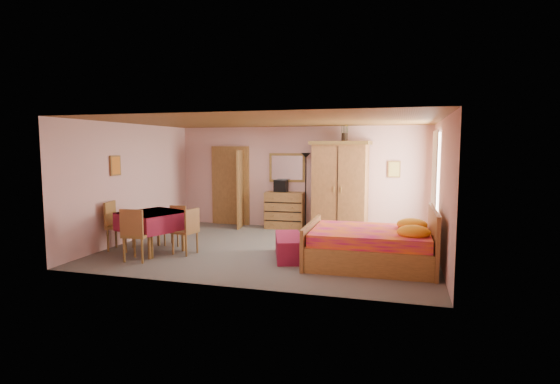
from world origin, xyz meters
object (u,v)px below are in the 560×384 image
(wardrobe, at_px, (340,187))
(bed, at_px, (370,236))
(sunflower_vase, at_px, (345,130))
(chest_of_drawers, at_px, (285,210))
(bench, at_px, (289,247))
(chair_north, at_px, (174,226))
(dining_table, at_px, (154,232))
(wall_mirror, at_px, (287,168))
(chair_west, at_px, (120,226))
(floor_lamp, at_px, (306,191))
(stereo, at_px, (281,186))
(chair_east, at_px, (185,231))
(chair_south, at_px, (138,234))

(wardrobe, height_order, bed, wardrobe)
(sunflower_vase, bearing_deg, bed, -73.43)
(chest_of_drawers, relative_size, bed, 0.44)
(chest_of_drawers, relative_size, bench, 0.79)
(chest_of_drawers, bearing_deg, chair_north, -127.71)
(dining_table, bearing_deg, wall_mirror, 61.37)
(chair_north, xyz_separation_m, chair_west, (-0.84, -0.69, 0.08))
(chair_west, bearing_deg, floor_lamp, 123.71)
(wall_mirror, bearing_deg, chest_of_drawers, -92.47)
(chest_of_drawers, relative_size, sunflower_vase, 1.84)
(chair_north, height_order, chair_west, chair_west)
(chest_of_drawers, height_order, wardrobe, wardrobe)
(stereo, bearing_deg, chair_east, -108.66)
(floor_lamp, xyz_separation_m, chair_east, (-1.73, -3.10, -0.52))
(sunflower_vase, height_order, chair_west, sunflower_vase)
(chair_south, bearing_deg, bed, 8.31)
(stereo, height_order, sunflower_vase, sunflower_vase)
(stereo, distance_m, floor_lamp, 0.67)
(floor_lamp, height_order, dining_table, floor_lamp)
(bed, xyz_separation_m, chair_south, (-4.13, -0.90, -0.03))
(bench, bearing_deg, wall_mirror, 105.50)
(stereo, height_order, wardrobe, wardrobe)
(stereo, xyz_separation_m, chair_north, (-1.65, -2.53, -0.68))
(floor_lamp, bearing_deg, bench, -83.87)
(stereo, xyz_separation_m, chair_east, (-1.06, -3.15, -0.64))
(chest_of_drawers, relative_size, floor_lamp, 0.51)
(floor_lamp, bearing_deg, chair_west, -134.76)
(chair_south, bearing_deg, wall_mirror, 62.34)
(chair_west, bearing_deg, bench, 83.86)
(stereo, relative_size, bench, 0.26)
(wardrobe, relative_size, chair_south, 2.27)
(bed, bearing_deg, chair_west, -178.00)
(dining_table, bearing_deg, chair_south, -83.42)
(floor_lamp, xyz_separation_m, bench, (0.31, -2.84, -0.76))
(stereo, distance_m, dining_table, 3.69)
(bench, relative_size, chair_east, 1.39)
(bed, bearing_deg, wardrobe, 107.41)
(chair_north, bearing_deg, chest_of_drawers, -126.74)
(floor_lamp, relative_size, bench, 1.55)
(wardrobe, distance_m, sunflower_vase, 1.39)
(chest_of_drawers, height_order, chair_north, chest_of_drawers)
(chair_south, bearing_deg, sunflower_vase, 45.43)
(stereo, distance_m, chair_north, 3.09)
(dining_table, height_order, chair_south, chair_south)
(sunflower_vase, height_order, dining_table, sunflower_vase)
(sunflower_vase, xyz_separation_m, dining_table, (-3.34, -3.16, -2.09))
(floor_lamp, bearing_deg, chest_of_drawers, 178.20)
(wall_mirror, distance_m, bed, 4.06)
(wardrobe, xyz_separation_m, chair_north, (-3.19, -2.38, -0.70))
(bed, height_order, chair_south, bed)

